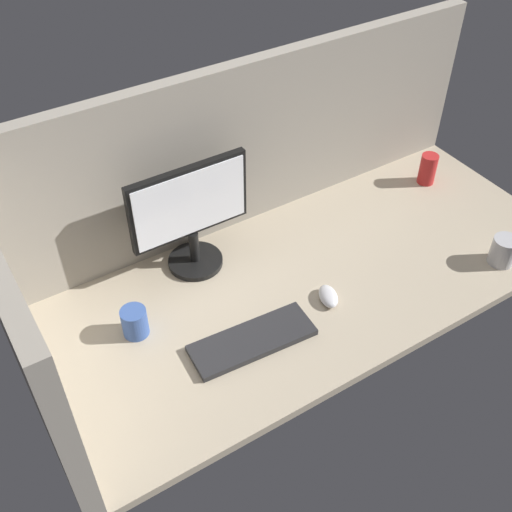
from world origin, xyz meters
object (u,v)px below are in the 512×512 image
object	(u,v)px
keyboard	(252,340)
mug_red_plastic	(428,169)
mouse	(328,296)
mug_ceramic_blue	(135,322)
mug_steel	(503,251)
monitor	(190,214)

from	to	relation	value
keyboard	mug_red_plastic	distance (cm)	103.44
mouse	mug_ceramic_blue	xyz separation A→B (cm)	(-55.96, 19.51, 2.92)
keyboard	mug_steel	xyz separation A→B (cm)	(87.82, -14.33, 3.88)
monitor	mouse	bearing A→B (deg)	-54.10
keyboard	mug_steel	distance (cm)	89.06
keyboard	mug_red_plastic	bearing A→B (deg)	22.19
mug_steel	keyboard	bearing A→B (deg)	170.73
mouse	mug_red_plastic	distance (cm)	75.75
monitor	mug_red_plastic	size ratio (longest dim) A/B	3.31
monitor	keyboard	world-z (taller)	monitor
monitor	mug_steel	size ratio (longest dim) A/B	4.05
monitor	mouse	world-z (taller)	monitor
keyboard	mug_steel	size ratio (longest dim) A/B	3.79
monitor	mug_ceramic_blue	size ratio (longest dim) A/B	4.28
keyboard	mouse	xyz separation A→B (cm)	(28.89, 1.89, 0.70)
keyboard	mug_ceramic_blue	xyz separation A→B (cm)	(-27.08, 21.40, 3.62)
mug_red_plastic	mug_ceramic_blue	size ratio (longest dim) A/B	1.29
keyboard	mouse	bearing A→B (deg)	7.77
mug_red_plastic	mug_ceramic_blue	bearing A→B (deg)	-175.07
monitor	mug_steel	world-z (taller)	monitor
mug_steel	mug_red_plastic	bearing A→B (deg)	77.45
monitor	mug_steel	bearing A→B (deg)	-31.93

